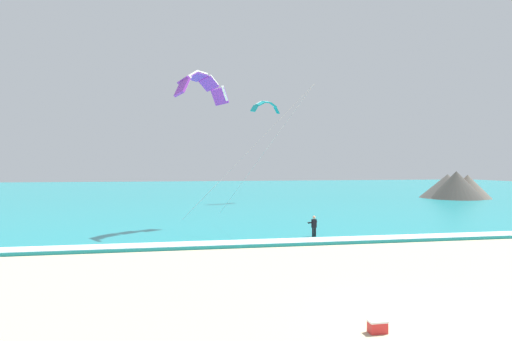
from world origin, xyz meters
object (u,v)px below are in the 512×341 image
Objects in this scene: kite_distant at (266,106)px; surfboard at (314,239)px; kitesurfer at (314,226)px; cooler_box at (377,326)px; kite_primary at (201,84)px.

surfboard is at bearing -96.46° from kite_distant.
kitesurfer is 18.40m from cooler_box.
cooler_box is at bearing -98.59° from kite_distant.
kite_distant is (11.10, 25.57, 1.78)m from kite_primary.
surfboard is 0.13× the size of kite_primary.
kite_primary reaches higher than kitesurfer.
kite_distant is 51.85m from cooler_box.
cooler_box is at bearing -102.28° from surfboard.
surfboard is 2.52× the size of cooler_box.
kite_distant is at bearing 66.53° from kite_primary.
cooler_box is (3.62, -23.97, -11.55)m from kite_primary.
kite_distant reaches higher than kitesurfer.
surfboard is 18.37m from cooler_box.
kitesurfer is 0.37× the size of kite_distant.
kitesurfer is at bearing 113.38° from surfboard.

